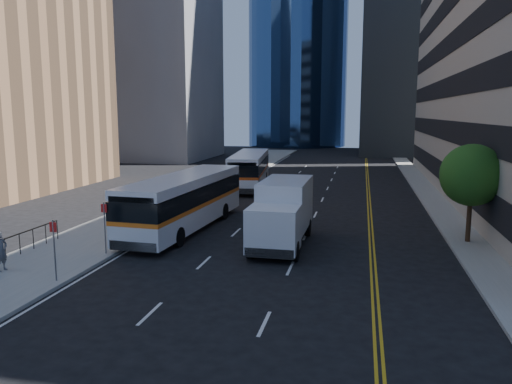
# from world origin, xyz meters

# --- Properties ---
(ground) EXTENTS (160.00, 160.00, 0.00)m
(ground) POSITION_xyz_m (0.00, 0.00, 0.00)
(ground) COLOR black
(ground) RESTS_ON ground
(sidewalk_west) EXTENTS (5.00, 90.00, 0.15)m
(sidewalk_west) POSITION_xyz_m (-10.50, 25.00, 0.07)
(sidewalk_west) COLOR gray
(sidewalk_west) RESTS_ON ground
(sidewalk_east) EXTENTS (2.00, 90.00, 0.15)m
(sidewalk_east) POSITION_xyz_m (9.00, 25.00, 0.07)
(sidewalk_east) COLOR gray
(sidewalk_east) RESTS_ON ground
(midrise_west) EXTENTS (18.00, 18.00, 35.00)m
(midrise_west) POSITION_xyz_m (-28.00, 52.00, 17.50)
(midrise_west) COLOR gray
(midrise_west) RESTS_ON ground
(street_tree) EXTENTS (3.20, 3.20, 5.10)m
(street_tree) POSITION_xyz_m (9.00, 8.00, 3.64)
(street_tree) COLOR #332114
(street_tree) RESTS_ON sidewalk_east
(bus_front) EXTENTS (3.49, 12.54, 3.20)m
(bus_front) POSITION_xyz_m (-6.60, 8.14, 1.75)
(bus_front) COLOR silver
(bus_front) RESTS_ON ground
(bus_rear) EXTENTS (4.07, 12.39, 3.14)m
(bus_rear) POSITION_xyz_m (-6.60, 25.35, 1.71)
(bus_rear) COLOR silver
(bus_rear) RESTS_ON ground
(box_truck) EXTENTS (2.48, 6.93, 3.30)m
(box_truck) POSITION_xyz_m (-0.46, 5.81, 1.74)
(box_truck) COLOR silver
(box_truck) RESTS_ON ground
(pedestrian) EXTENTS (0.48, 0.67, 1.73)m
(pedestrian) POSITION_xyz_m (-11.41, -1.34, 1.01)
(pedestrian) COLOR #54555B
(pedestrian) RESTS_ON sidewalk_west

